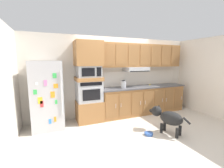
# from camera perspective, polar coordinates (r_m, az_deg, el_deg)

# --- Properties ---
(ground_plane) EXTENTS (9.60, 9.60, 0.00)m
(ground_plane) POSITION_cam_1_polar(r_m,az_deg,el_deg) (4.40, 6.78, -14.97)
(ground_plane) COLOR beige
(back_kitchen_wall) EXTENTS (6.20, 0.12, 2.50)m
(back_kitchen_wall) POSITION_cam_1_polar(r_m,az_deg,el_deg) (5.06, 0.91, 2.86)
(back_kitchen_wall) COLOR beige
(back_kitchen_wall) RESTS_ON ground
(side_panel_left) EXTENTS (0.12, 7.10, 2.50)m
(side_panel_left) POSITION_cam_1_polar(r_m,az_deg,el_deg) (3.64, -34.99, -0.93)
(side_panel_left) COLOR beige
(side_panel_left) RESTS_ON ground
(side_panel_right) EXTENTS (0.12, 7.10, 2.50)m
(side_panel_right) POSITION_cam_1_polar(r_m,az_deg,el_deg) (5.96, 31.30, 2.48)
(side_panel_right) COLOR silver
(side_panel_right) RESTS_ON ground
(refrigerator) EXTENTS (0.76, 0.73, 1.76)m
(refrigerator) POSITION_cam_1_polar(r_m,az_deg,el_deg) (4.28, -23.01, -3.88)
(refrigerator) COLOR #ADADB2
(refrigerator) RESTS_ON ground
(oven_base_cabinet) EXTENTS (0.74, 0.62, 0.60)m
(oven_base_cabinet) POSITION_cam_1_polar(r_m,az_deg,el_deg) (4.62, -8.42, -9.85)
(oven_base_cabinet) COLOR #996638
(oven_base_cabinet) RESTS_ON ground
(built_in_oven) EXTENTS (0.70, 0.62, 0.60)m
(built_in_oven) POSITION_cam_1_polar(r_m,az_deg,el_deg) (4.47, -8.58, -2.53)
(built_in_oven) COLOR #A8AAAF
(built_in_oven) RESTS_ON oven_base_cabinet
(appliance_mid_shelf) EXTENTS (0.74, 0.62, 0.10)m
(appliance_mid_shelf) POSITION_cam_1_polar(r_m,az_deg,el_deg) (4.41, -8.69, 1.93)
(appliance_mid_shelf) COLOR #996638
(appliance_mid_shelf) RESTS_ON built_in_oven
(microwave) EXTENTS (0.64, 0.54, 0.32)m
(microwave) POSITION_cam_1_polar(r_m,az_deg,el_deg) (4.39, -8.74, 4.65)
(microwave) COLOR #A8AAAF
(microwave) RESTS_ON appliance_mid_shelf
(appliance_upper_cabinet) EXTENTS (0.74, 0.62, 0.68)m
(appliance_upper_cabinet) POSITION_cam_1_polar(r_m,az_deg,el_deg) (4.39, -8.90, 11.17)
(appliance_upper_cabinet) COLOR #996638
(appliance_upper_cabinet) RESTS_ON microwave
(lower_cabinet_run) EXTENTS (2.96, 0.63, 0.88)m
(lower_cabinet_run) POSITION_cam_1_polar(r_m,az_deg,el_deg) (5.31, 11.45, -5.92)
(lower_cabinet_run) COLOR #996638
(lower_cabinet_run) RESTS_ON ground
(countertop_slab) EXTENTS (3.00, 0.64, 0.04)m
(countertop_slab) POSITION_cam_1_polar(r_m,az_deg,el_deg) (5.22, 11.57, -1.02)
(countertop_slab) COLOR #4C4C51
(countertop_slab) RESTS_ON lower_cabinet_run
(backsplash_panel) EXTENTS (3.00, 0.02, 0.50)m
(backsplash_panel) POSITION_cam_1_polar(r_m,az_deg,el_deg) (5.42, 9.97, 2.27)
(backsplash_panel) COLOR silver
(backsplash_panel) RESTS_ON countertop_slab
(upper_cabinet_with_hood) EXTENTS (2.96, 0.48, 0.88)m
(upper_cabinet_with_hood) POSITION_cam_1_polar(r_m,az_deg,el_deg) (5.24, 11.01, 10.05)
(upper_cabinet_with_hood) COLOR #996638
(upper_cabinet_with_hood) RESTS_ON backsplash_panel
(screwdriver) EXTENTS (0.17, 0.17, 0.03)m
(screwdriver) POSITION_cam_1_polar(r_m,az_deg,el_deg) (5.53, 14.07, -0.20)
(screwdriver) COLOR yellow
(screwdriver) RESTS_ON countertop_slab
(electric_kettle) EXTENTS (0.17, 0.17, 0.24)m
(electric_kettle) POSITION_cam_1_polar(r_m,az_deg,el_deg) (4.77, 4.25, -0.13)
(electric_kettle) COLOR #A8AAAF
(electric_kettle) RESTS_ON countertop_slab
(dog) EXTENTS (0.55, 0.97, 0.64)m
(dog) POSITION_cam_1_polar(r_m,az_deg,el_deg) (4.04, 19.95, -11.50)
(dog) COLOR black
(dog) RESTS_ON ground
(dog_food_bowl) EXTENTS (0.20, 0.20, 0.06)m
(dog_food_bowl) POSITION_cam_1_polar(r_m,az_deg,el_deg) (3.94, 13.52, -17.56)
(dog_food_bowl) COLOR #3359A5
(dog_food_bowl) RESTS_ON ground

